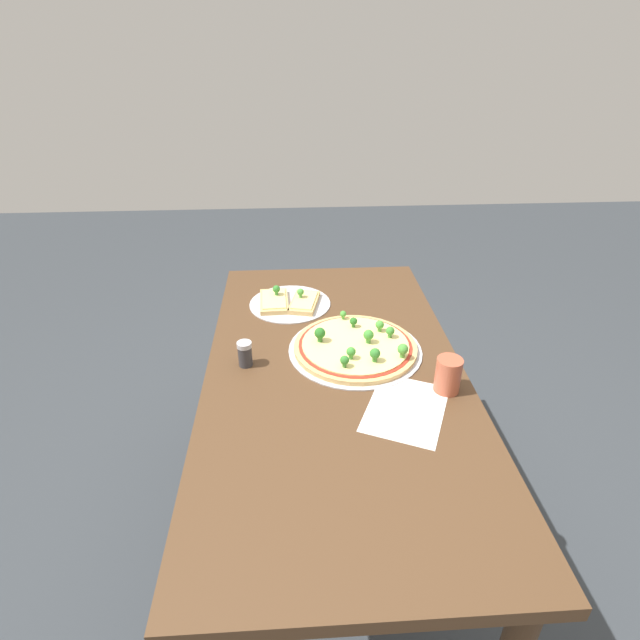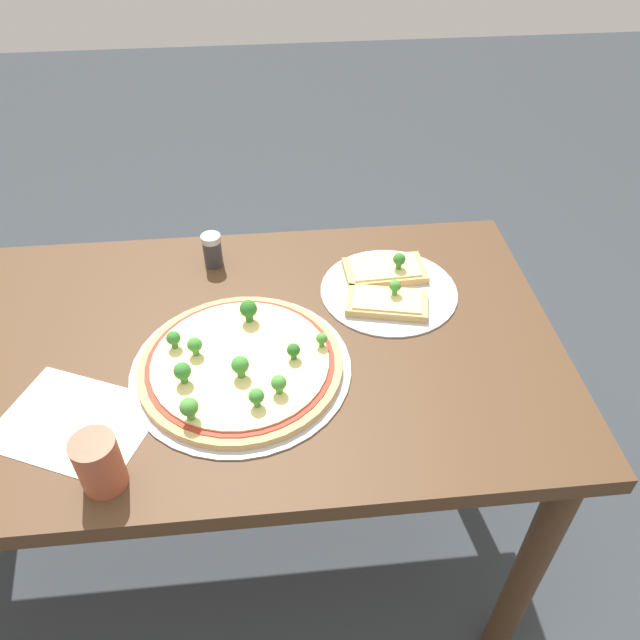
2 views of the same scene
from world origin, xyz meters
TOP-DOWN VIEW (x-y plane):
  - ground_plane at (0.00, 0.00)m, footprint 8.00×8.00m
  - dining_table at (0.00, 0.00)m, footprint 1.39×0.73m
  - pizza_tray_whole at (-0.09, 0.07)m, footprint 0.40×0.40m
  - pizza_tray_slice at (-0.40, -0.13)m, footprint 0.28×0.28m
  - drinking_cup at (0.11, 0.28)m, footprint 0.07×0.07m
  - condiment_shaker at (-0.04, -0.25)m, footprint 0.04×0.04m
  - paper_menu at (0.18, 0.16)m, footprint 0.30×0.27m

SIDE VIEW (x-z plane):
  - ground_plane at x=0.00m, z-range 0.00..0.00m
  - dining_table at x=0.00m, z-range 0.28..1.05m
  - paper_menu at x=0.18m, z-range 0.77..0.77m
  - pizza_tray_slice at x=-0.40m, z-range 0.75..0.81m
  - pizza_tray_whole at x=-0.09m, z-range 0.75..0.82m
  - condiment_shaker at x=-0.04m, z-range 0.77..0.84m
  - drinking_cup at x=0.11m, z-range 0.77..0.86m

